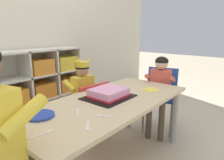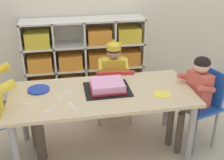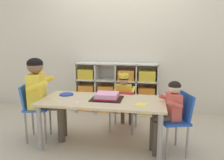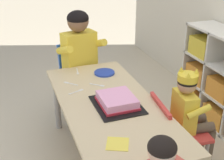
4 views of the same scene
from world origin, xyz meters
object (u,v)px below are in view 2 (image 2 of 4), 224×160
(guest_at_table_side, at_px, (194,91))
(paper_plate_stack, at_px, (39,90))
(activity_table, at_px, (102,100))
(fork_at_table_front_edge, at_px, (72,106))
(fork_near_cake_tray, at_px, (64,95))
(fork_scattered_mid_table, at_px, (50,110))
(fork_by_napkin, at_px, (22,104))
(classroom_chair_guest_side, at_px, (201,100))
(birthday_cake_on_tray, at_px, (107,86))
(classroom_chair_blue, at_px, (114,88))
(child_with_crown, at_px, (113,70))

(guest_at_table_side, height_order, paper_plate_stack, guest_at_table_side)
(activity_table, bearing_deg, fork_at_table_front_edge, -144.83)
(fork_near_cake_tray, relative_size, fork_at_table_front_edge, 0.85)
(fork_scattered_mid_table, relative_size, fork_at_table_front_edge, 0.82)
(fork_scattered_mid_table, distance_m, fork_by_napkin, 0.24)
(fork_scattered_mid_table, bearing_deg, guest_at_table_side, -36.77)
(fork_by_napkin, bearing_deg, classroom_chair_guest_side, -168.37)
(birthday_cake_on_tray, bearing_deg, classroom_chair_blue, 70.90)
(classroom_chair_guest_side, distance_m, paper_plate_stack, 1.38)
(activity_table, relative_size, fork_at_table_front_edge, 11.72)
(activity_table, distance_m, classroom_chair_blue, 0.49)
(fork_at_table_front_edge, relative_size, fork_by_napkin, 0.94)
(classroom_chair_guest_side, bearing_deg, paper_plate_stack, -112.95)
(classroom_chair_blue, bearing_deg, fork_near_cake_tray, 47.45)
(classroom_chair_blue, height_order, fork_by_napkin, classroom_chair_blue)
(paper_plate_stack, bearing_deg, classroom_chair_blue, 23.82)
(activity_table, xyz_separation_m, paper_plate_stack, (-0.50, 0.13, 0.08))
(fork_near_cake_tray, distance_m, fork_scattered_mid_table, 0.23)
(guest_at_table_side, xyz_separation_m, fork_scattered_mid_table, (-1.17, -0.14, 0.04))
(classroom_chair_blue, xyz_separation_m, guest_at_table_side, (0.58, -0.48, 0.16))
(child_with_crown, xyz_separation_m, fork_scattered_mid_table, (-0.60, -0.73, 0.05))
(fork_at_table_front_edge, distance_m, fork_by_napkin, 0.38)
(activity_table, bearing_deg, child_with_crown, 69.97)
(fork_at_table_front_edge, bearing_deg, paper_plate_stack, -159.61)
(child_with_crown, height_order, fork_scattered_mid_table, child_with_crown)
(fork_near_cake_tray, height_order, fork_at_table_front_edge, same)
(fork_by_napkin, bearing_deg, child_with_crown, -133.35)
(activity_table, distance_m, classroom_chair_guest_side, 0.87)
(activity_table, height_order, fork_scattered_mid_table, fork_scattered_mid_table)
(guest_at_table_side, height_order, fork_near_cake_tray, guest_at_table_side)
(birthday_cake_on_tray, relative_size, paper_plate_stack, 2.11)
(fork_at_table_front_edge, height_order, fork_by_napkin, same)
(activity_table, relative_size, fork_by_napkin, 11.01)
(classroom_chair_guest_side, distance_m, fork_by_napkin, 1.48)
(fork_scattered_mid_table, bearing_deg, fork_by_napkin, 107.73)
(classroom_chair_guest_side, height_order, birthday_cake_on_tray, classroom_chair_guest_side)
(child_with_crown, height_order, paper_plate_stack, child_with_crown)
(classroom_chair_guest_side, xyz_separation_m, birthday_cake_on_tray, (-0.81, 0.06, 0.18))
(classroom_chair_blue, distance_m, paper_plate_stack, 0.77)
(birthday_cake_on_tray, distance_m, fork_at_table_front_edge, 0.36)
(birthday_cake_on_tray, bearing_deg, fork_by_napkin, -169.88)
(fork_scattered_mid_table, bearing_deg, classroom_chair_guest_side, -36.00)
(classroom_chair_blue, xyz_separation_m, fork_scattered_mid_table, (-0.59, -0.62, 0.20))
(birthday_cake_on_tray, xyz_separation_m, fork_at_table_front_edge, (-0.30, -0.21, -0.03))
(activity_table, bearing_deg, classroom_chair_guest_side, -1.13)
(activity_table, bearing_deg, fork_near_cake_tray, 178.25)
(child_with_crown, xyz_separation_m, guest_at_table_side, (0.57, -0.59, 0.01))
(birthday_cake_on_tray, height_order, fork_near_cake_tray, birthday_cake_on_tray)
(guest_at_table_side, distance_m, fork_near_cake_tray, 1.07)
(fork_scattered_mid_table, height_order, fork_at_table_front_edge, same)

